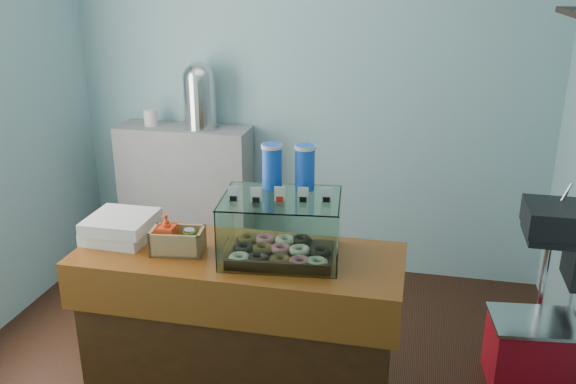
% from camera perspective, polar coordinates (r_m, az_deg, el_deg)
% --- Properties ---
extents(ground, '(3.50, 3.50, 0.00)m').
position_cam_1_polar(ground, '(3.66, -3.08, -16.83)').
color(ground, black).
rests_on(ground, ground).
extents(room_shell, '(3.54, 3.04, 2.82)m').
position_cam_1_polar(room_shell, '(2.97, -3.16, 10.53)').
color(room_shell, '#7FB3B9').
rests_on(room_shell, ground).
extents(counter, '(1.60, 0.60, 0.90)m').
position_cam_1_polar(counter, '(3.20, -4.46, -12.90)').
color(counter, '#3F1E0C').
rests_on(counter, ground).
extents(back_shelf, '(1.00, 0.32, 1.10)m').
position_cam_1_polar(back_shelf, '(4.77, -9.44, -0.44)').
color(back_shelf, gray).
rests_on(back_shelf, ground).
extents(display_case, '(0.59, 0.46, 0.52)m').
position_cam_1_polar(display_case, '(2.90, -0.55, -2.82)').
color(display_case, '#371D10').
rests_on(display_case, counter).
extents(condiment_crate, '(0.27, 0.18, 0.20)m').
position_cam_1_polar(condiment_crate, '(3.01, -10.53, -4.32)').
color(condiment_crate, '#A87F54').
rests_on(condiment_crate, counter).
extents(pastry_boxes, '(0.33, 0.33, 0.13)m').
position_cam_1_polar(pastry_boxes, '(3.22, -15.36, -3.18)').
color(pastry_boxes, silver).
rests_on(pastry_boxes, counter).
extents(coffee_urn, '(0.26, 0.26, 0.49)m').
position_cam_1_polar(coffee_urn, '(4.51, -8.28, 9.08)').
color(coffee_urn, silver).
rests_on(coffee_urn, back_shelf).
extents(red_cooler, '(0.50, 0.40, 0.40)m').
position_cam_1_polar(red_cooler, '(3.75, 21.72, -13.68)').
color(red_cooler, red).
rests_on(red_cooler, ground).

